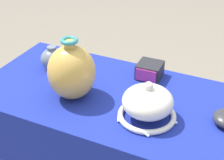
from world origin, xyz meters
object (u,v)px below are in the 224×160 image
Objects in this scene: vase_tall_bulbous at (72,72)px; jar_round_slate at (53,59)px; vase_dome_bell at (148,104)px; mosaic_tile_box at (150,70)px.

jar_round_slate is (-0.21, 0.17, -0.07)m from vase_tall_bulbous.
vase_tall_bulbous is 1.13× the size of vase_dome_bell.
vase_dome_bell is 2.03× the size of mosaic_tile_box.
mosaic_tile_box is 1.00× the size of jar_round_slate.
vase_dome_bell is (0.34, -0.01, -0.06)m from vase_tall_bulbous.
vase_tall_bulbous is 2.29× the size of jar_round_slate.
vase_tall_bulbous is 0.39m from mosaic_tile_box.
vase_tall_bulbous reaches higher than vase_dome_bell.
vase_dome_bell is 0.58m from jar_round_slate.
mosaic_tile_box is at bearing 15.28° from jar_round_slate.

